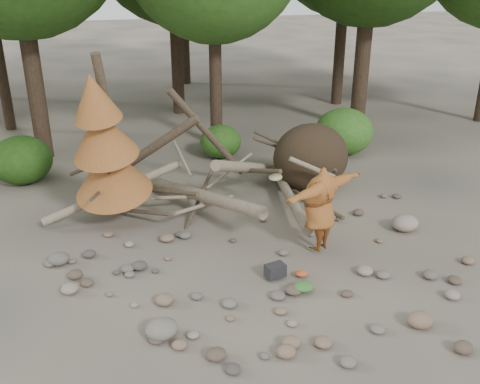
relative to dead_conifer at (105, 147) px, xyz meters
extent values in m
plane|color=#514C44|center=(3.12, -3.37, -2.11)|extent=(120.00, 120.00, 0.00)
ellipsoid|color=#332619|center=(5.72, 0.93, -1.12)|extent=(2.20, 1.87, 1.98)
cylinder|color=gray|center=(2.12, 0.33, -1.56)|extent=(2.61, 5.11, 1.08)
cylinder|color=gray|center=(3.92, 0.83, -1.21)|extent=(3.18, 3.71, 1.90)
cylinder|color=brown|center=(0.92, 1.23, -0.71)|extent=(3.08, 1.91, 2.49)
cylinder|color=gray|center=(4.72, 0.13, -1.76)|extent=(1.13, 4.98, 0.43)
cylinder|color=brown|center=(2.82, 1.43, -0.31)|extent=(2.39, 1.03, 2.89)
cylinder|color=gray|center=(0.12, 0.63, -1.41)|extent=(3.71, 0.86, 1.20)
cylinder|color=#4C3F30|center=(0.62, 0.13, -1.81)|extent=(1.52, 1.70, 0.49)
cylinder|color=gray|center=(3.32, 1.03, -1.31)|extent=(1.57, 0.85, 0.69)
cylinder|color=#4C3F30|center=(4.92, 1.53, -0.91)|extent=(1.92, 1.25, 1.10)
cylinder|color=gray|center=(1.92, 0.83, -0.61)|extent=(0.37, 1.42, 0.85)
cylinder|color=#4C3F30|center=(5.32, -0.17, -1.96)|extent=(0.79, 2.54, 0.12)
cylinder|color=gray|center=(2.32, -0.27, -1.66)|extent=(1.78, 1.11, 0.29)
cylinder|color=#4C3F30|center=(0.22, 0.43, 0.09)|extent=(0.67, 1.13, 4.35)
cone|color=brown|center=(0.06, 0.12, -0.61)|extent=(2.06, 2.13, 1.86)
cone|color=brown|center=(-0.05, -0.09, 0.39)|extent=(1.71, 1.78, 1.65)
cone|color=brown|center=(-0.14, -0.28, 1.29)|extent=(1.23, 1.30, 1.41)
cylinder|color=#38281C|center=(-1.88, 6.13, 2.37)|extent=(0.56, 0.56, 8.96)
cylinder|color=#38281C|center=(4.12, 5.83, 1.46)|extent=(0.44, 0.44, 7.14)
cylinder|color=#38281C|center=(10.12, 6.43, 2.61)|extent=(0.60, 0.60, 9.45)
cylinder|color=#38281C|center=(3.62, 10.83, 2.16)|extent=(0.52, 0.52, 8.54)
cylinder|color=#38281C|center=(11.12, 10.43, 1.95)|extent=(0.50, 0.50, 8.12)
cylinder|color=#38281C|center=(5.12, 17.13, 2.26)|extent=(0.54, 0.54, 8.75)
cylinder|color=#38281C|center=(14.12, 16.63, 1.81)|extent=(0.46, 0.46, 7.84)
ellipsoid|color=#224913|center=(-2.38, 3.83, -1.39)|extent=(1.80, 1.80, 1.44)
ellipsoid|color=#2D5D1A|center=(3.92, 4.43, -1.55)|extent=(1.40, 1.40, 1.12)
ellipsoid|color=#386E22|center=(8.12, 3.63, -1.31)|extent=(2.00, 2.00, 1.60)
imported|color=brown|center=(4.45, -2.57, -1.03)|extent=(2.50, 1.69, 2.00)
cylinder|color=tan|center=(3.43, -2.42, -0.22)|extent=(0.35, 0.35, 0.09)
cube|color=black|center=(3.12, -3.40, -1.98)|extent=(0.46, 0.36, 0.27)
ellipsoid|color=#356B2A|center=(3.50, -4.04, -2.03)|extent=(0.43, 0.36, 0.16)
ellipsoid|color=#B84E1F|center=(3.67, -3.52, -2.06)|extent=(0.27, 0.22, 0.10)
ellipsoid|color=slate|center=(0.54, -4.66, -1.94)|extent=(0.59, 0.53, 0.35)
ellipsoid|color=#7A604C|center=(5.12, -5.66, -1.97)|extent=(0.47, 0.43, 0.28)
ellipsoid|color=gray|center=(6.96, -2.19, -1.91)|extent=(0.67, 0.60, 0.40)
ellipsoid|color=#605A51|center=(-1.27, -1.53, -1.97)|extent=(0.47, 0.42, 0.28)
camera|label=1|loc=(-0.27, -12.47, 3.99)|focal=40.00mm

